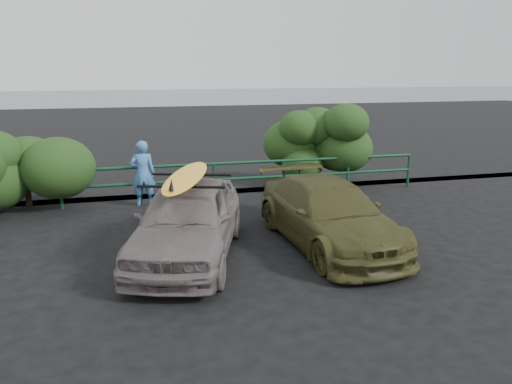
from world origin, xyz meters
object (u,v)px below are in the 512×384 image
man (143,173)px  surfboard (186,177)px  sedan (188,220)px  olive_vehicle (329,214)px  guardrail (178,183)px

man → surfboard: bearing=100.0°
sedan → olive_vehicle: bearing=17.8°
guardrail → sedan: 4.21m
guardrail → sedan: sedan is taller
olive_vehicle → man: (-3.59, 3.98, 0.22)m
olive_vehicle → man: size_ratio=2.59×
guardrail → olive_vehicle: (2.68, -4.19, 0.14)m
man → surfboard: 4.11m
sedan → olive_vehicle: size_ratio=0.97×
olive_vehicle → sedan: bearing=176.3°
olive_vehicle → surfboard: 3.03m
surfboard → olive_vehicle: bearing=17.8°
sedan → olive_vehicle: 2.88m
guardrail → surfboard: (-0.20, -4.19, 1.07)m
sedan → olive_vehicle: sedan is taller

